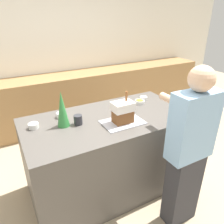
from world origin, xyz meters
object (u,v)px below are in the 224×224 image
object	(u,v)px
gingerbread_house	(123,112)
candy_bowl_far_left	(61,115)
baking_tray	(123,122)
mug	(78,120)
decorative_tree	(62,109)
person	(188,151)
candy_bowl_behind_tray	(140,102)
candy_bowl_near_tray_left	(143,98)
candy_bowl_beside_tree	(33,126)

from	to	relation	value
gingerbread_house	candy_bowl_far_left	distance (m)	0.68
baking_tray	mug	xyz separation A→B (m)	(-0.41, 0.18, 0.05)
gingerbread_house	decorative_tree	xyz separation A→B (m)	(-0.55, 0.22, 0.06)
person	candy_bowl_behind_tray	bearing A→B (deg)	82.99
baking_tray	candy_bowl_near_tray_left	bearing A→B (deg)	36.40
candy_bowl_near_tray_left	mug	size ratio (longest dim) A/B	0.95
candy_bowl_behind_tray	person	xyz separation A→B (m)	(-0.11, -0.93, -0.12)
candy_bowl_far_left	baking_tray	bearing A→B (deg)	-39.20
baking_tray	candy_bowl_behind_tray	xyz separation A→B (m)	(0.45, 0.34, 0.02)
candy_bowl_beside_tree	mug	distance (m)	0.43
candy_bowl_beside_tree	candy_bowl_behind_tray	world-z (taller)	candy_bowl_beside_tree
candy_bowl_far_left	decorative_tree	bearing A→B (deg)	-99.67
candy_bowl_near_tray_left	person	size ratio (longest dim) A/B	0.06
candy_bowl_beside_tree	mug	world-z (taller)	mug
gingerbread_house	person	size ratio (longest dim) A/B	0.20
candy_bowl_behind_tray	baking_tray	bearing A→B (deg)	-143.06
gingerbread_house	candy_bowl_beside_tree	bearing A→B (deg)	159.24
candy_bowl_far_left	person	xyz separation A→B (m)	(0.85, -1.01, -0.13)
candy_bowl_near_tray_left	candy_bowl_behind_tray	world-z (taller)	candy_bowl_near_tray_left
decorative_tree	candy_bowl_beside_tree	xyz separation A→B (m)	(-0.27, 0.09, -0.15)
candy_bowl_behind_tray	person	size ratio (longest dim) A/B	0.07
gingerbread_house	candy_bowl_beside_tree	size ratio (longest dim) A/B	3.22
candy_bowl_near_tray_left	candy_bowl_behind_tray	distance (m)	0.14
gingerbread_house	mug	distance (m)	0.46
candy_bowl_far_left	candy_bowl_beside_tree	bearing A→B (deg)	-160.55
baking_tray	candy_bowl_far_left	bearing A→B (deg)	140.80
baking_tray	gingerbread_house	size ratio (longest dim) A/B	1.34
candy_bowl_near_tray_left	person	xyz separation A→B (m)	(-0.23, -1.01, -0.12)
candy_bowl_far_left	mug	xyz separation A→B (m)	(0.10, -0.24, 0.02)
gingerbread_house	candy_bowl_far_left	bearing A→B (deg)	140.84
candy_bowl_beside_tree	candy_bowl_near_tray_left	xyz separation A→B (m)	(1.39, 0.10, -0.01)
decorative_tree	mug	size ratio (longest dim) A/B	3.66
mug	person	distance (m)	1.09
decorative_tree	candy_bowl_beside_tree	size ratio (longest dim) A/B	3.71
baking_tray	person	world-z (taller)	person
mug	baking_tray	bearing A→B (deg)	-23.93
baking_tray	mug	size ratio (longest dim) A/B	4.27
baking_tray	decorative_tree	bearing A→B (deg)	157.81
candy_bowl_near_tray_left	decorative_tree	bearing A→B (deg)	-170.24
gingerbread_house	decorative_tree	world-z (taller)	decorative_tree
decorative_tree	baking_tray	bearing A→B (deg)	-22.19
candy_bowl_near_tray_left	candy_bowl_far_left	world-z (taller)	candy_bowl_far_left
decorative_tree	candy_bowl_near_tray_left	distance (m)	1.15
baking_tray	person	bearing A→B (deg)	-60.36
baking_tray	candy_bowl_far_left	xyz separation A→B (m)	(-0.52, 0.42, 0.03)
baking_tray	candy_bowl_near_tray_left	world-z (taller)	candy_bowl_near_tray_left
decorative_tree	candy_bowl_far_left	bearing A→B (deg)	80.33
candy_bowl_near_tray_left	mug	bearing A→B (deg)	-166.57
candy_bowl_near_tray_left	person	bearing A→B (deg)	-102.82
gingerbread_house	person	world-z (taller)	person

